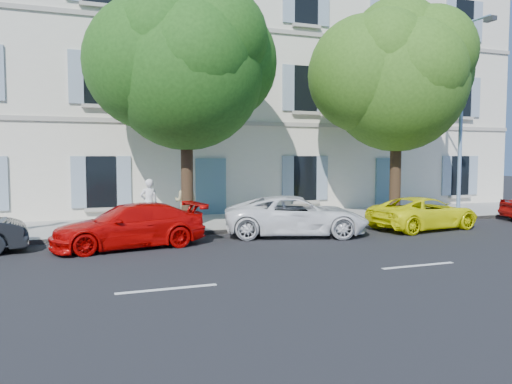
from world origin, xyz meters
name	(u,v)px	position (x,y,z in m)	size (l,w,h in m)	color
ground	(335,239)	(0.00, 0.00, 0.00)	(90.00, 90.00, 0.00)	black
sidewalk	(279,220)	(0.00, 4.45, 0.07)	(36.00, 4.50, 0.15)	#A09E96
kerb	(303,227)	(0.00, 2.28, 0.08)	(36.00, 0.16, 0.16)	#9E998E
building	(234,87)	(0.00, 10.20, 6.00)	(28.00, 7.00, 12.00)	silver
car_red_coupe	(129,226)	(-6.20, 0.82, 0.63)	(1.75, 4.31, 1.25)	#BC0605
car_white_coupe	(296,216)	(-0.82, 1.12, 0.65)	(2.16, 4.68, 1.30)	white
car_yellow_supercar	(424,213)	(4.04, 0.81, 0.58)	(1.92, 4.15, 1.15)	#FCFA0A
tree_left	(186,73)	(-3.95, 3.32, 5.44)	(5.30, 5.30, 8.21)	#3A2819
tree_right	(397,83)	(4.27, 2.83, 5.43)	(5.34, 5.34, 8.23)	#3A2819
street_lamp	(464,107)	(7.29, 2.52, 4.58)	(0.25, 1.66, 7.82)	#7293BF
pedestrian_a	(149,203)	(-5.19, 3.85, 0.98)	(0.61, 0.40, 1.67)	silver
pedestrian_b	(186,201)	(-3.91, 3.75, 1.00)	(0.82, 0.64, 1.70)	tan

